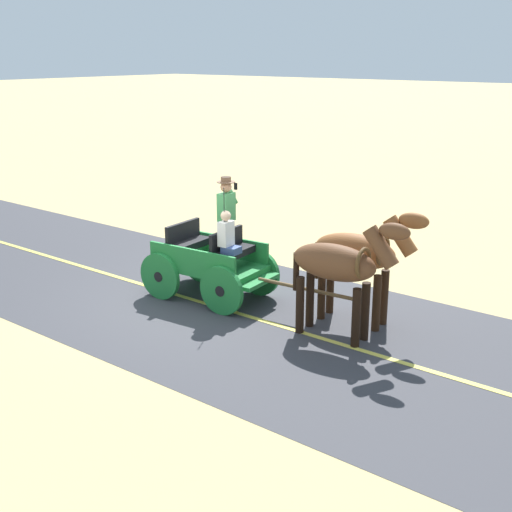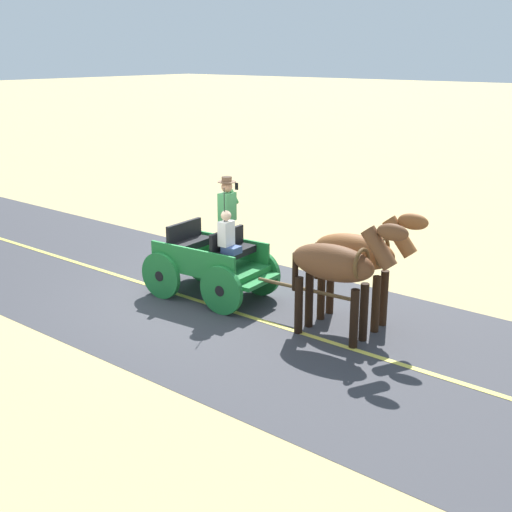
# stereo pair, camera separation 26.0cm
# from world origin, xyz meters

# --- Properties ---
(ground_plane) EXTENTS (200.00, 200.00, 0.00)m
(ground_plane) POSITION_xyz_m (0.00, 0.00, 0.00)
(ground_plane) COLOR tan
(road_surface) EXTENTS (5.89, 160.00, 0.01)m
(road_surface) POSITION_xyz_m (0.00, 0.00, 0.00)
(road_surface) COLOR #38383D
(road_surface) RESTS_ON ground
(road_centre_stripe) EXTENTS (0.12, 160.00, 0.00)m
(road_centre_stripe) POSITION_xyz_m (0.00, 0.00, 0.01)
(road_centre_stripe) COLOR #DBCC4C
(road_centre_stripe) RESTS_ON road_surface
(horse_drawn_carriage) EXTENTS (1.60, 4.52, 2.50)m
(horse_drawn_carriage) POSITION_xyz_m (-0.38, 0.19, 0.82)
(horse_drawn_carriage) COLOR #1E7233
(horse_drawn_carriage) RESTS_ON ground
(horse_near_side) EXTENTS (0.73, 2.14, 2.21)m
(horse_near_side) POSITION_xyz_m (-1.04, 3.17, 1.32)
(horse_near_side) COLOR brown
(horse_near_side) RESTS_ON ground
(horse_off_side) EXTENTS (0.68, 2.14, 2.21)m
(horse_off_side) POSITION_xyz_m (-0.22, 3.24, 1.32)
(horse_off_side) COLOR brown
(horse_off_side) RESTS_ON ground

